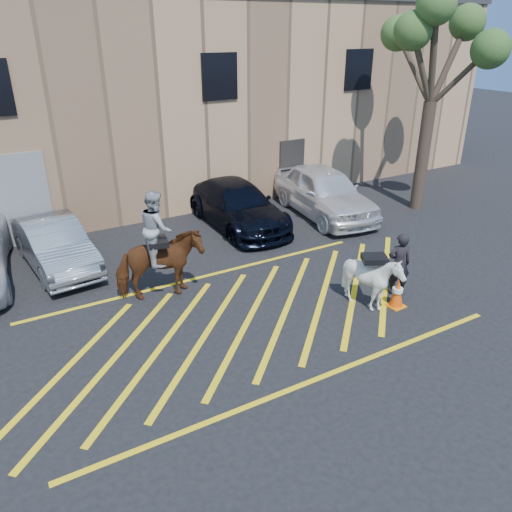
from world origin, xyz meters
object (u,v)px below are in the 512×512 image
saddled_white (372,280)px  car_blue_suv (237,205)px  handler (399,264)px  mounted_bay (159,257)px  car_silver_sedan (55,244)px  tree (439,41)px  car_white_suv (324,192)px  traffic_cone (397,293)px

saddled_white → car_blue_suv: bearing=91.4°
car_blue_suv → handler: size_ratio=3.05×
car_blue_suv → mounted_bay: mounted_bay is taller
mounted_bay → handler: bearing=-27.9°
car_silver_sedan → tree: bearing=-12.1°
handler → tree: size_ratio=0.22×
car_blue_suv → handler: (1.21, -6.18, 0.09)m
tree → saddled_white: bearing=-143.9°
saddled_white → tree: tree is taller
mounted_bay → saddled_white: 5.08m
car_white_suv → traffic_cone: car_white_suv is taller
mounted_bay → tree: size_ratio=0.37×
mounted_bay → car_blue_suv: bearing=41.0°
handler → traffic_cone: bearing=69.4°
car_blue_suv → tree: (6.56, -1.74, 4.98)m
car_white_suv → traffic_cone: size_ratio=6.83×
car_white_suv → handler: car_white_suv is taller
car_white_suv → tree: 6.04m
car_silver_sedan → handler: (7.07, -5.84, 0.13)m
handler → traffic_cone: handler is taller
mounted_bay → saddled_white: bearing=-35.8°
car_white_suv → tree: size_ratio=0.68×
car_blue_suv → car_white_suv: size_ratio=0.99×
mounted_bay → traffic_cone: 5.75m
car_white_suv → traffic_cone: (-2.39, -6.07, -0.48)m
car_blue_suv → mounted_bay: 5.26m
car_blue_suv → handler: 6.30m
handler → tree: tree is taller
car_silver_sedan → mounted_bay: (1.90, -3.10, 0.43)m
mounted_bay → traffic_cone: mounted_bay is taller
car_silver_sedan → saddled_white: (6.01, -6.07, 0.06)m
car_silver_sedan → saddled_white: size_ratio=2.40×
mounted_bay → saddled_white: mounted_bay is taller
car_blue_suv → mounted_bay: (-3.96, -3.44, 0.39)m
handler → saddled_white: size_ratio=0.95×
mounted_bay → car_silver_sedan: bearing=121.5°
car_blue_suv → car_silver_sedan: bearing=-175.1°
car_white_suv → tree: tree is taller
traffic_cone → tree: 9.31m
car_silver_sedan → traffic_cone: (6.60, -6.34, -0.31)m
car_silver_sedan → car_blue_suv: bearing=-2.3°
handler → saddled_white: (-1.06, -0.23, -0.08)m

